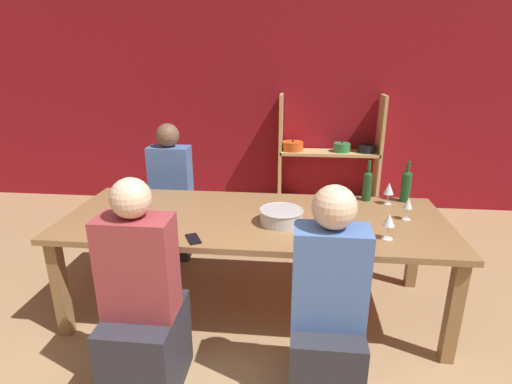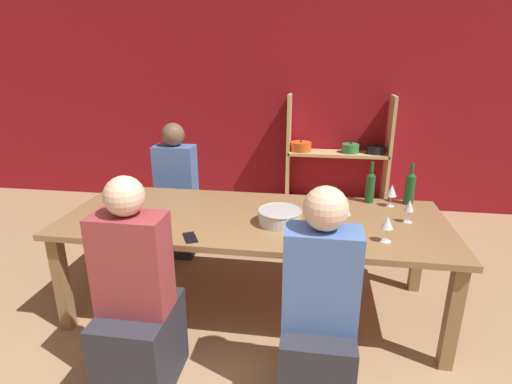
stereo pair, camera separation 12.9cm
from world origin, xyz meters
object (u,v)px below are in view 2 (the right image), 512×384
object	(u,v)px
wine_bottle_green	(370,186)
person_near_a	(318,327)
wine_glass_white_a	(345,210)
person_near_b	(138,313)
dining_table	(254,226)
wine_glass_red_a	(409,207)
wine_glass_empty_b	(128,191)
wine_glass_empty_c	(387,223)
wine_glass_empty_a	(116,201)
mixing_bowl	(280,216)
wine_glass_white_b	(114,215)
person_far_a	(178,204)
shelf_unit	(335,170)
wine_glass_red_b	(392,191)
cell_phone	(190,237)
wine_bottle_dark	(410,187)

from	to	relation	value
wine_bottle_green	person_near_a	xyz separation A→B (m)	(-0.37, -1.22, -0.41)
wine_glass_white_a	person_near_b	distance (m)	1.42
dining_table	wine_glass_red_a	distance (m)	1.07
wine_glass_empty_b	wine_glass_empty_c	world-z (taller)	wine_glass_empty_c
wine_glass_empty_a	mixing_bowl	bearing A→B (deg)	3.09
wine_glass_empty_b	wine_glass_empty_c	xyz separation A→B (m)	(1.84, -0.38, 0.01)
wine_glass_white_b	person_far_a	bearing A→B (deg)	91.41
wine_glass_red_a	shelf_unit	bearing A→B (deg)	100.66
shelf_unit	person_near_b	distance (m)	3.21
dining_table	wine_glass_white_a	bearing A→B (deg)	-8.03
wine_glass_red_a	wine_glass_empty_a	xyz separation A→B (m)	(-2.00, -0.22, 0.01)
wine_glass_empty_b	wine_glass_red_b	bearing A→B (deg)	7.46
dining_table	cell_phone	distance (m)	0.54
mixing_bowl	wine_glass_white_a	bearing A→B (deg)	1.35
dining_table	wine_glass_red_a	bearing A→B (deg)	3.15
wine_glass_white_b	person_near_a	xyz separation A→B (m)	(1.32, -0.41, -0.39)
mixing_bowl	wine_bottle_green	world-z (taller)	wine_bottle_green
wine_glass_empty_a	wine_glass_empty_c	xyz separation A→B (m)	(1.81, -0.12, 0.00)
wine_glass_red_b	wine_glass_empty_b	world-z (taller)	wine_glass_red_b
wine_bottle_dark	person_near_a	size ratio (longest dim) A/B	0.26
wine_glass_empty_c	mixing_bowl	bearing A→B (deg)	165.03
wine_bottle_green	wine_glass_empty_c	distance (m)	0.71
wine_glass_white_a	wine_glass_empty_c	world-z (taller)	wine_glass_white_a
wine_glass_red_a	dining_table	bearing A→B (deg)	-176.85
wine_bottle_dark	wine_glass_red_a	xyz separation A→B (m)	(-0.08, -0.38, -0.02)
wine_glass_white_a	wine_glass_empty_c	size ratio (longest dim) A/B	1.01
shelf_unit	wine_glass_white_b	size ratio (longest dim) A/B	8.62
wine_bottle_green	wine_glass_red_a	world-z (taller)	wine_bottle_green
mixing_bowl	cell_phone	distance (m)	0.62
shelf_unit	wine_glass_empty_c	xyz separation A→B (m)	(0.20, -2.43, 0.35)
wine_bottle_green	cell_phone	xyz separation A→B (m)	(-1.17, -0.84, -0.12)
person_near_a	cell_phone	bearing A→B (deg)	154.94
wine_bottle_dark	wine_glass_white_b	world-z (taller)	wine_bottle_dark
mixing_bowl	wine_glass_white_a	xyz separation A→B (m)	(0.43, 0.01, 0.07)
wine_glass_empty_a	wine_glass_empty_b	distance (m)	0.26
wine_glass_white_b	person_near_a	world-z (taller)	person_near_a
dining_table	cell_phone	world-z (taller)	cell_phone
wine_bottle_green	dining_table	bearing A→B (deg)	-152.82
wine_glass_red_a	cell_phone	xyz separation A→B (m)	(-1.39, -0.47, -0.11)
wine_bottle_dark	wine_glass_white_a	size ratio (longest dim) A/B	1.91
shelf_unit	wine_glass_empty_a	distance (m)	2.84
cell_phone	wine_glass_empty_c	bearing A→B (deg)	6.46
mixing_bowl	person_near_b	xyz separation A→B (m)	(-0.72, -0.73, -0.33)
dining_table	person_far_a	size ratio (longest dim) A/B	2.14
wine_glass_white_a	wine_bottle_green	bearing A→B (deg)	67.41
wine_glass_red_b	person_near_b	distance (m)	1.96
cell_phone	wine_glass_white_b	bearing A→B (deg)	176.28
wine_glass_empty_a	person_near_a	xyz separation A→B (m)	(1.42, -0.63, -0.40)
wine_bottle_dark	wine_glass_empty_b	distance (m)	2.14
wine_bottle_dark	wine_glass_white_b	distance (m)	2.14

